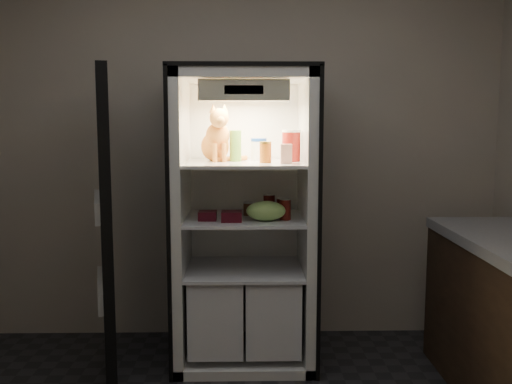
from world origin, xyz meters
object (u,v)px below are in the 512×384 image
at_px(parmesan_shaker, 235,146).
at_px(pepper_jar, 291,146).
at_px(refrigerator, 244,238).
at_px(condiment_jar, 248,208).
at_px(cream_carton, 286,154).
at_px(salsa_jar, 265,152).
at_px(tabby_cat, 217,140).
at_px(grape_bag, 266,211).
at_px(mayo_tub, 259,149).
at_px(soda_can_b, 281,207).
at_px(soda_can_c, 285,209).
at_px(berry_box_right, 232,216).
at_px(soda_can_a, 269,205).
at_px(berry_box_left, 208,216).

bearing_deg(parmesan_shaker, pepper_jar, -1.50).
xyz_separation_m(refrigerator, condiment_jar, (0.03, 0.01, 0.19)).
xyz_separation_m(parmesan_shaker, cream_carton, (0.31, -0.17, -0.04)).
distance_m(parmesan_shaker, salsa_jar, 0.22).
relative_size(tabby_cat, grape_bag, 1.50).
xyz_separation_m(tabby_cat, mayo_tub, (0.27, 0.04, -0.06)).
height_order(soda_can_b, condiment_jar, soda_can_b).
xyz_separation_m(salsa_jar, soda_can_c, (0.12, -0.03, -0.35)).
bearing_deg(tabby_cat, condiment_jar, -16.27).
xyz_separation_m(mayo_tub, cream_carton, (0.16, -0.25, -0.01)).
relative_size(pepper_jar, grape_bag, 0.82).
bearing_deg(berry_box_right, refrigerator, 69.72).
relative_size(tabby_cat, soda_can_b, 3.24).
height_order(parmesan_shaker, soda_can_c, parmesan_shaker).
bearing_deg(grape_bag, berry_box_right, -175.46).
xyz_separation_m(refrigerator, mayo_tub, (0.09, 0.06, 0.57)).
xyz_separation_m(soda_can_a, condiment_jar, (-0.13, 0.01, -0.02)).
relative_size(salsa_jar, berry_box_right, 1.05).
bearing_deg(salsa_jar, parmesan_shaker, 148.42).
bearing_deg(parmesan_shaker, soda_can_b, 1.78).
height_order(condiment_jar, grape_bag, grape_bag).
bearing_deg(parmesan_shaker, grape_bag, -43.10).
distance_m(refrigerator, soda_can_a, 0.27).
relative_size(cream_carton, grape_bag, 0.48).
height_order(cream_carton, soda_can_a, cream_carton).
bearing_deg(grape_bag, refrigerator, 124.70).
bearing_deg(soda_can_c, refrigerator, 147.35).
distance_m(salsa_jar, berry_box_left, 0.53).
height_order(parmesan_shaker, berry_box_left, parmesan_shaker).
bearing_deg(cream_carton, refrigerator, 143.67).
bearing_deg(condiment_jar, parmesan_shaker, -164.50).
xyz_separation_m(mayo_tub, berry_box_left, (-0.32, -0.22, -0.39)).
xyz_separation_m(mayo_tub, soda_can_b, (0.14, -0.07, -0.37)).
xyz_separation_m(pepper_jar, condiment_jar, (-0.27, 0.03, -0.41)).
xyz_separation_m(pepper_jar, soda_can_c, (-0.04, -0.14, -0.39)).
bearing_deg(berry_box_left, grape_bag, -4.35).
bearing_deg(salsa_jar, tabby_cat, 154.24).
distance_m(parmesan_shaker, cream_carton, 0.35).
distance_m(cream_carton, soda_can_b, 0.40).
height_order(pepper_jar, soda_can_c, pepper_jar).
bearing_deg(salsa_jar, refrigerator, 135.16).
relative_size(parmesan_shaker, cream_carton, 1.68).
relative_size(soda_can_a, grape_bag, 0.56).
height_order(salsa_jar, soda_can_b, salsa_jar).
distance_m(mayo_tub, soda_can_b, 0.40).
distance_m(tabby_cat, soda_can_b, 0.60).
bearing_deg(berry_box_right, condiment_jar, 64.30).
relative_size(soda_can_b, berry_box_left, 1.02).
height_order(mayo_tub, condiment_jar, mayo_tub).
bearing_deg(tabby_cat, refrigerator, -18.77).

